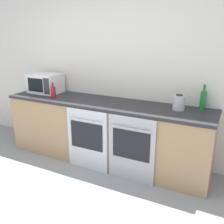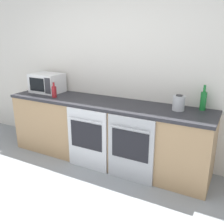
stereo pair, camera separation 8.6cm
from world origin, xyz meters
name	(u,v)px [view 1 (the left image)]	position (x,y,z in m)	size (l,w,h in m)	color
wall_back	(116,69)	(0.00, 2.03, 1.30)	(10.00, 0.06, 2.60)	silver
counter_back	(105,131)	(0.00, 1.68, 0.45)	(2.99, 0.67, 0.89)	tan
oven_left	(87,140)	(-0.08, 1.34, 0.43)	(0.61, 0.06, 0.85)	silver
oven_right	(131,149)	(0.56, 1.34, 0.43)	(0.61, 0.06, 0.85)	#A8AAAF
microwave	(46,83)	(-1.12, 1.77, 1.04)	(0.49, 0.38, 0.30)	silver
bottle_red	(53,92)	(-0.79, 1.54, 0.98)	(0.07, 0.07, 0.22)	maroon
bottle_green	(203,100)	(1.27, 1.91, 1.02)	(0.07, 0.07, 0.31)	#19722D
kettle	(179,103)	(1.01, 1.76, 0.99)	(0.15, 0.15, 0.19)	#B7BABF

